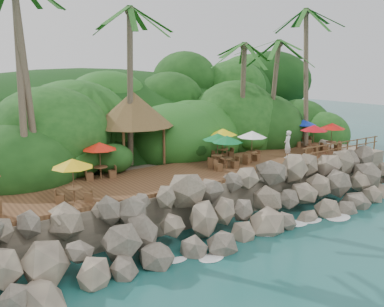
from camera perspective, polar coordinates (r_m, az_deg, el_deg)
ground at (r=21.68m, az=9.34°, el=-11.57°), size 140.00×140.00×0.00m
land_base at (r=34.04m, az=-9.71°, el=-0.99°), size 32.00×25.20×2.10m
jungle_hill at (r=41.03m, az=-14.18°, el=-0.47°), size 44.80×28.00×15.40m
seawall at (r=22.62m, az=5.88°, el=-7.32°), size 29.00×4.00×2.30m
terrace at (r=25.33m, az=0.00°, el=-2.66°), size 26.00×5.00×0.20m
jungle_foliage at (r=33.42m, az=-8.91°, el=-3.07°), size 44.00×16.00×12.00m
foam_line at (r=21.87m, az=8.78°, el=-11.26°), size 25.20×0.80×0.06m
palms at (r=28.08m, az=-0.86°, el=18.81°), size 26.75×7.50×13.06m
palapa at (r=27.22m, az=-7.92°, el=5.95°), size 5.10×5.10×4.60m
dining_clusters at (r=26.17m, az=3.87°, el=1.87°), size 25.40×5.03×2.07m
railing at (r=31.38m, az=19.57°, el=0.84°), size 8.30×0.10×1.00m
waiter at (r=29.50m, az=12.69°, el=1.21°), size 0.79×0.64×1.87m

